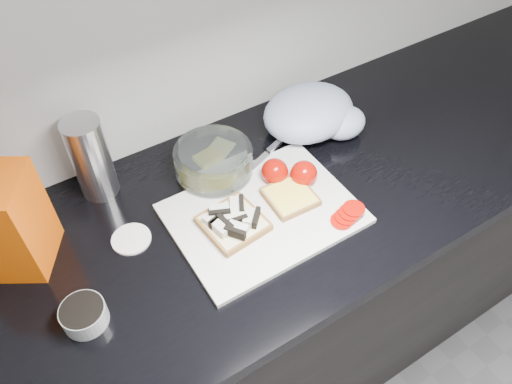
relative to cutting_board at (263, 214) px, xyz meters
The scene contains 14 objects.
base_cabinet 0.48m from the cutting_board, 145.98° to the left, with size 3.50×0.60×0.86m, color black.
countertop 0.08m from the cutting_board, 145.98° to the left, with size 3.50×0.64×0.04m, color black.
cutting_board is the anchor object (origin of this frame).
bread_left 0.08m from the cutting_board, behind, with size 0.14×0.14×0.04m.
bread_right 0.07m from the cutting_board, ahead, with size 0.11×0.11×0.02m.
tomato_slices 0.19m from the cutting_board, 36.83° to the right, with size 0.10×0.07×0.02m.
knife 0.18m from the cutting_board, 55.57° to the left, with size 0.21×0.09×0.01m.
seed_tub 0.42m from the cutting_board, behind, with size 0.09×0.09×0.04m.
tub_lid 0.29m from the cutting_board, 161.34° to the left, with size 0.08×0.08×0.01m, color white.
glass_bowl 0.18m from the cutting_board, 99.61° to the left, with size 0.18×0.18×0.08m.
bread_bag 0.53m from the cutting_board, 160.23° to the left, with size 0.14×0.13×0.22m, color #F24904.
steel_canister 0.40m from the cutting_board, 136.20° to the left, with size 0.08×0.08×0.20m, color silver.
grocery_bag 0.32m from the cutting_board, 33.79° to the left, with size 0.26×0.23×0.11m.
whole_tomatoes 0.12m from the cutting_board, 26.75° to the left, with size 0.12×0.11×0.06m.
Camera 1 is at (-0.33, 0.56, 1.76)m, focal length 35.00 mm.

